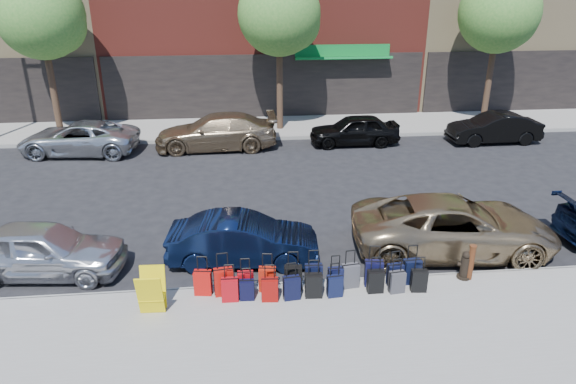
{
  "coord_description": "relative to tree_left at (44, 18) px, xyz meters",
  "views": [
    {
      "loc": [
        -1.61,
        -15.14,
        7.01
      ],
      "look_at": [
        -0.22,
        -1.5,
        1.3
      ],
      "focal_mm": 32.0,
      "sensor_mm": 36.0,
      "label": 1
    }
  ],
  "objects": [
    {
      "name": "suitcase_front_2",
      "position": [
        8.3,
        -14.31,
        -4.98
      ],
      "size": [
        0.37,
        0.21,
        0.89
      ],
      "rotation": [
        0.0,
        0.0,
        -0.03
      ],
      "color": "#9E0A0F",
      "rests_on": "sidewalk_near"
    },
    {
      "name": "suitcase_back_6",
      "position": [
        10.36,
        -14.65,
        -5.0
      ],
      "size": [
        0.37,
        0.24,
        0.84
      ],
      "rotation": [
        0.0,
        0.0,
        0.09
      ],
      "color": "black",
      "rests_on": "sidewalk_near"
    },
    {
      "name": "car_far_3",
      "position": [
        19.95,
        -2.91,
        -4.73
      ],
      "size": [
        4.16,
        1.51,
        1.36
      ],
      "primitive_type": "imported",
      "rotation": [
        0.0,
        0.0,
        -1.55
      ],
      "color": "black",
      "rests_on": "ground"
    },
    {
      "name": "tree_right",
      "position": [
        21.0,
        0.0,
        0.0
      ],
      "size": [
        3.8,
        3.8,
        7.27
      ],
      "color": "black",
      "rests_on": "sidewalk_far"
    },
    {
      "name": "curb_far",
      "position": [
        9.86,
        -1.52,
        -5.34
      ],
      "size": [
        60.0,
        0.08,
        0.15
      ],
      "primitive_type": "cube",
      "color": "gray",
      "rests_on": "ground"
    },
    {
      "name": "bollard",
      "position": [
        13.79,
        -14.26,
        -4.78
      ],
      "size": [
        0.17,
        0.17,
        0.93
      ],
      "color": "#38190C",
      "rests_on": "sidewalk_near"
    },
    {
      "name": "suitcase_back_5",
      "position": [
        9.86,
        -14.62,
        -4.97
      ],
      "size": [
        0.41,
        0.25,
        0.94
      ],
      "rotation": [
        0.0,
        0.0,
        -0.06
      ],
      "color": "black",
      "rests_on": "sidewalk_near"
    },
    {
      "name": "ground",
      "position": [
        9.86,
        -9.5,
        -5.41
      ],
      "size": [
        120.0,
        120.0,
        0.0
      ],
      "primitive_type": "plane",
      "color": "black",
      "rests_on": "ground"
    },
    {
      "name": "car_near_0",
      "position": [
        3.22,
        -12.69,
        -4.71
      ],
      "size": [
        4.24,
        2.05,
        1.4
      ],
      "primitive_type": "imported",
      "rotation": [
        0.0,
        0.0,
        1.47
      ],
      "color": "silver",
      "rests_on": "ground"
    },
    {
      "name": "suitcase_back_8",
      "position": [
        11.34,
        -14.58,
        -4.98
      ],
      "size": [
        0.38,
        0.22,
        0.9
      ],
      "rotation": [
        0.0,
        0.0,
        0.0
      ],
      "color": "black",
      "rests_on": "sidewalk_near"
    },
    {
      "name": "suitcase_front_1",
      "position": [
        7.79,
        -14.31,
        -4.93
      ],
      "size": [
        0.47,
        0.3,
        1.06
      ],
      "rotation": [
        0.0,
        0.0,
        0.13
      ],
      "color": "#9E0F0A",
      "rests_on": "sidewalk_near"
    },
    {
      "name": "suitcase_front_9",
      "position": [
        11.89,
        -14.34,
        -4.98
      ],
      "size": [
        0.39,
        0.25,
        0.9
      ],
      "rotation": [
        0.0,
        0.0,
        0.13
      ],
      "color": "black",
      "rests_on": "sidewalk_near"
    },
    {
      "name": "suitcase_back_1",
      "position": [
        7.93,
        -14.58,
        -4.98
      ],
      "size": [
        0.39,
        0.23,
        0.91
      ],
      "rotation": [
        0.0,
        0.0,
        -0.02
      ],
      "color": "#A30A12",
      "rests_on": "sidewalk_near"
    },
    {
      "name": "sidewalk_near",
      "position": [
        9.86,
        -16.0,
        -5.34
      ],
      "size": [
        60.0,
        4.0,
        0.15
      ],
      "primitive_type": "cube",
      "color": "gray",
      "rests_on": "ground"
    },
    {
      "name": "suitcase_front_10",
      "position": [
        12.32,
        -14.28,
        -4.95
      ],
      "size": [
        0.43,
        0.26,
        1.0
      ],
      "rotation": [
        0.0,
        0.0,
        0.09
      ],
      "color": "black",
      "rests_on": "sidewalk_near"
    },
    {
      "name": "suitcase_front_6",
      "position": [
        10.44,
        -14.32,
        -4.99
      ],
      "size": [
        0.36,
        0.21,
        0.86
      ],
      "rotation": [
        0.0,
        0.0,
        0.05
      ],
      "color": "black",
      "rests_on": "sidewalk_near"
    },
    {
      "name": "suitcase_back_4",
      "position": [
        9.35,
        -14.65,
        -4.98
      ],
      "size": [
        0.4,
        0.26,
        0.91
      ],
      "rotation": [
        0.0,
        0.0,
        0.11
      ],
      "color": "black",
      "rests_on": "sidewalk_near"
    },
    {
      "name": "car_near_1",
      "position": [
        8.29,
        -12.6,
        -4.76
      ],
      "size": [
        4.05,
        1.71,
        1.3
      ],
      "primitive_type": "imported",
      "rotation": [
        0.0,
        0.0,
        1.48
      ],
      "color": "#0B1633",
      "rests_on": "ground"
    },
    {
      "name": "tree_left",
      "position": [
        0.0,
        0.0,
        0.0
      ],
      "size": [
        3.8,
        3.8,
        7.27
      ],
      "color": "black",
      "rests_on": "sidewalk_far"
    },
    {
      "name": "fire_hydrant",
      "position": [
        13.69,
        -14.2,
        -4.92
      ],
      "size": [
        0.38,
        0.33,
        0.74
      ],
      "rotation": [
        0.0,
        0.0,
        -0.29
      ],
      "color": "black",
      "rests_on": "sidewalk_near"
    },
    {
      "name": "suitcase_back_9",
      "position": [
        11.84,
        -14.63,
        -4.99
      ],
      "size": [
        0.38,
        0.25,
        0.86
      ],
      "rotation": [
        0.0,
        0.0,
        0.12
      ],
      "color": "#343438",
      "rests_on": "sidewalk_near"
    },
    {
      "name": "suitcase_back_3",
      "position": [
        8.84,
        -14.67,
        -4.98
      ],
      "size": [
        0.39,
        0.25,
        0.9
      ],
      "rotation": [
        0.0,
        0.0,
        -0.08
      ],
      "color": "maroon",
      "rests_on": "sidewalk_near"
    },
    {
      "name": "suitcase_front_7",
      "position": [
        10.8,
        -14.3,
        -4.96
      ],
      "size": [
        0.42,
        0.27,
        0.96
      ],
      "rotation": [
        0.0,
        0.0,
        0.13
      ],
      "color": "#3B3B40",
      "rests_on": "sidewalk_near"
    },
    {
      "name": "sidewalk_far",
      "position": [
        9.86,
        0.5,
        -5.34
      ],
      "size": [
        60.0,
        4.0,
        0.15
      ],
      "primitive_type": "cube",
      "color": "gray",
      "rests_on": "ground"
    },
    {
      "name": "suitcase_back_2",
      "position": [
        8.32,
        -14.58,
        -5.01
      ],
      "size": [
        0.34,
        0.21,
        0.8
      ],
      "rotation": [
        0.0,
        0.0,
        -0.04
      ],
      "color": "black",
      "rests_on": "sidewalk_near"
    },
    {
      "name": "suitcase_front_4",
      "position": [
        9.43,
        -14.27,
        -4.95
      ],
      "size": [
        0.42,
        0.25,
        0.98
      ],
      "rotation": [
        0.0,
        0.0,
        -0.07
      ],
      "color": "black",
      "rests_on": "sidewalk_near"
    },
    {
      "name": "car_far_2",
      "position": [
        13.51,
        -2.56,
        -4.73
      ],
      "size": [
        4.02,
        1.63,
        1.37
      ],
      "primitive_type": "imported",
      "rotation": [
        0.0,
        0.0,
        -1.57
      ],
      "color": "black",
      "rests_on": "ground"
    },
    {
      "name": "display_rack",
      "position": [
        6.23,
        -14.81,
        -4.77
      ],
      "size": [
        0.58,
        0.64,
        0.99
      ],
      "rotation": [
        0.0,
        0.0,
        -0.04
      ],
      "color": "yellow",
      "rests_on": "sidewalk_near"
    },
    {
      "name": "suitcase_front_3",
      "position": [
        8.81,
        -14.26,
        -4.96
      ],
      "size": [
        0.42,
        0.27,
        0.96
      ],
      "rotation": [
        0.0,
        0.0,
        -0.14
      ],
      "color": "#A2190A",
      "rests_on": "sidewalk_near"
    },
    {
      "name": "car_far_1",
      "position": [
        7.3,
        -2.54,
        -4.64
      ],
      "size": [
        5.34,
        2.22,
        1.54
      ],
      "primitive_type": "imported",
      "rotation": [
        0.0,
        0.0,
        -1.56
      ],
      "color": "#8E7657",
      "rests_on": "ground"
    },
    {
      "name": "suitcase_front_8",
      "position": [
        11.37,
        -14.29,
        -4.94
      ],
      "size": [
        0.46,
        0.3,
        1.03
      ],
      "rotation": [
        0.0,
        0.0,
        -0.15
      ],
      "color": "black",
      "rests_on": "sidewalk_near"
    },
    {
      "name": "suitcase_back_10",
      "position": [
        12.37,
        -14.64,
        -4.99
      ],
      "size": [
        0.39,
        0.25,
        0.88
      ],
      "rotation": [
        0.0,
        0.0,
        -0.1
      ],
      "color": "black",
      "rests_on": "sidewalk_near"
    },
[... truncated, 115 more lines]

